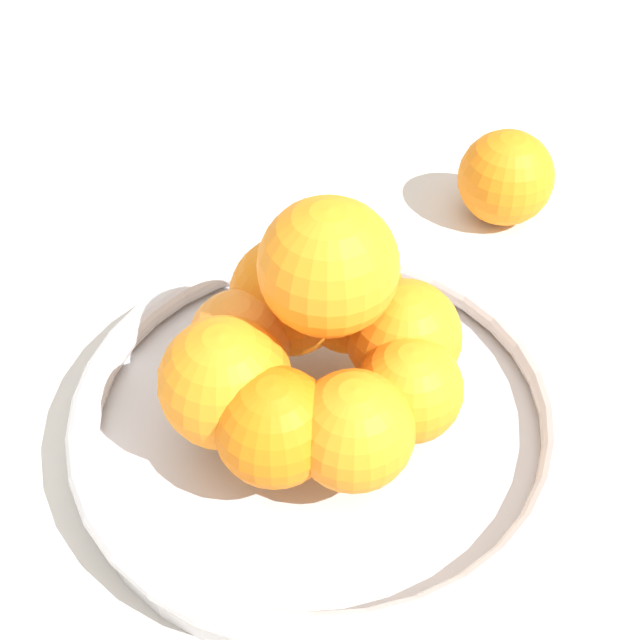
{
  "coord_description": "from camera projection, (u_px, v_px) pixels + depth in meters",
  "views": [
    {
      "loc": [
        -0.27,
        0.25,
        0.48
      ],
      "look_at": [
        0.0,
        0.0,
        0.11
      ],
      "focal_mm": 50.0,
      "sensor_mm": 36.0,
      "label": 1
    }
  ],
  "objects": [
    {
      "name": "stray_orange",
      "position": [
        506.0,
        178.0,
        0.74
      ],
      "size": [
        0.08,
        0.08,
        0.08
      ],
      "primitive_type": "sphere",
      "color": "orange",
      "rests_on": "ground_plane"
    },
    {
      "name": "orange_pile",
      "position": [
        316.0,
        344.0,
        0.54
      ],
      "size": [
        0.18,
        0.18,
        0.14
      ],
      "color": "orange",
      "rests_on": "fruit_bowl"
    },
    {
      "name": "ground_plane",
      "position": [
        320.0,
        438.0,
        0.6
      ],
      "size": [
        4.0,
        4.0,
        0.0
      ],
      "primitive_type": "plane",
      "color": "beige"
    },
    {
      "name": "fruit_bowl",
      "position": [
        320.0,
        418.0,
        0.58
      ],
      "size": [
        0.32,
        0.32,
        0.04
      ],
      "color": "silver",
      "rests_on": "ground_plane"
    }
  ]
}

